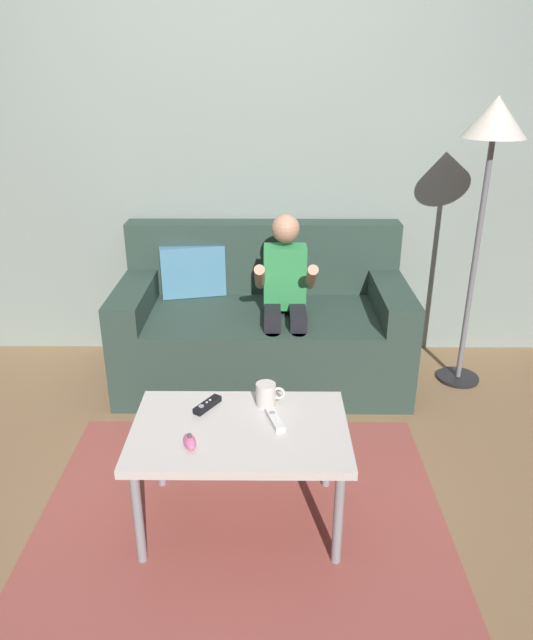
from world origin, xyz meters
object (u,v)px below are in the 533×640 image
couch (262,327)px  game_remote_black_far_corner (207,405)px  coffee_table (240,437)px  nunchuk_pink (190,442)px  game_remote_white_near_edge (275,420)px  floor_lamp (492,141)px  coffee_mug (267,394)px  person_seated_on_couch (285,296)px

couch → game_remote_black_far_corner: 1.13m
coffee_table → nunchuk_pink: nunchuk_pink is taller
game_remote_white_near_edge → nunchuk_pink: 0.34m
nunchuk_pink → floor_lamp: bearing=43.1°
couch → nunchuk_pink: (-0.24, -1.37, 0.16)m
nunchuk_pink → game_remote_black_far_corner: bearing=82.1°
couch → coffee_mug: size_ratio=13.66×
game_remote_white_near_edge → floor_lamp: bearing=46.6°
coffee_mug → floor_lamp: bearing=42.2°
game_remote_black_far_corner → floor_lamp: size_ratio=0.09×
coffee_table → floor_lamp: 1.95m
person_seated_on_couch → game_remote_black_far_corner: person_seated_on_couch is taller
couch → coffee_table: bearing=-93.0°
couch → coffee_mug: bearing=-88.1°
couch → game_remote_white_near_edge: couch is taller
coffee_table → game_remote_white_near_edge: 0.15m
person_seated_on_couch → game_remote_white_near_edge: person_seated_on_couch is taller
couch → floor_lamp: size_ratio=1.03×
game_remote_black_far_corner → floor_lamp: 1.93m
coffee_table → game_remote_black_far_corner: bearing=134.4°
person_seated_on_couch → coffee_mug: size_ratio=8.39×
person_seated_on_couch → coffee_table: (-0.19, -1.06, -0.17)m
nunchuk_pink → game_remote_black_far_corner: nunchuk_pink is taller
game_remote_black_far_corner → couch: bearing=79.7°
nunchuk_pink → couch: bearing=80.2°
coffee_table → coffee_mug: coffee_mug is taller
coffee_table → floor_lamp: bearing=44.0°
game_remote_black_far_corner → floor_lamp: (1.36, 1.04, 0.90)m
person_seated_on_couch → game_remote_white_near_edge: (-0.06, -1.03, -0.11)m
game_remote_white_near_edge → game_remote_black_far_corner: (-0.27, 0.11, 0.00)m
couch → game_remote_white_near_edge: size_ratio=11.16×
person_seated_on_couch → game_remote_black_far_corner: (-0.33, -0.92, -0.11)m
person_seated_on_couch → game_remote_white_near_edge: 1.04m
coffee_mug → game_remote_white_near_edge: bearing=-75.8°
floor_lamp → game_remote_black_far_corner: bearing=-142.5°
couch → person_seated_on_couch: bearing=-54.6°
couch → nunchuk_pink: size_ratio=16.20×
coffee_table → couch: bearing=87.0°
couch → coffee_mug: 1.10m
couch → nunchuk_pink: couch is taller
coffee_table → game_remote_black_far_corner: 0.20m
coffee_table → nunchuk_pink: 0.22m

